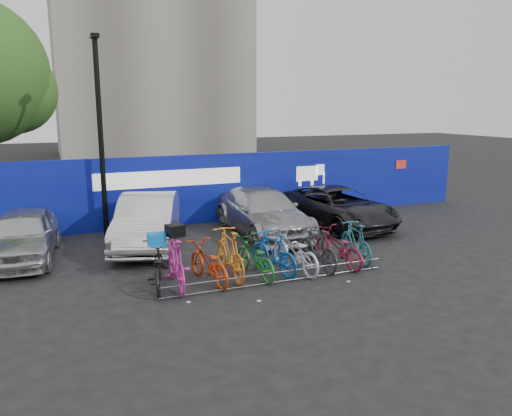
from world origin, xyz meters
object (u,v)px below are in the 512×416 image
lamppost (100,132)px  car_0 (23,235)px  car_3 (338,207)px  bike_5 (274,253)px  bike_0 (158,267)px  bike_1 (176,262)px  bike_7 (318,248)px  bike_3 (230,254)px  bike_8 (338,247)px  bike_rack (278,277)px  car_1 (147,221)px  bike_4 (254,258)px  bike_2 (208,263)px  car_2 (263,212)px  bike_6 (295,251)px  bike_9 (356,242)px

lamppost → car_0: 3.89m
car_3 → bike_5: bearing=-144.1°
bike_0 → bike_5: bike_5 is taller
bike_1 → bike_5: (2.43, 0.03, -0.07)m
lamppost → bike_7: lamppost is taller
bike_3 → bike_8: bearing=177.0°
bike_8 → bike_5: bearing=-10.0°
bike_rack → car_3: size_ratio=1.18×
bike_rack → bike_1: bike_1 is taller
car_1 → bike_4: (1.87, -3.69, -0.27)m
bike_3 → bike_2: bearing=12.1°
bike_1 → bike_4: bike_1 is taller
bike_3 → bike_5: size_ratio=1.14×
car_2 → bike_2: 4.77m
car_3 → bike_5: car_3 is taller
lamppost → bike_rack: size_ratio=1.09×
car_1 → car_3: 6.47m
car_1 → bike_6: (2.94, -3.71, -0.23)m
bike_0 → bike_rack: bearing=175.2°
bike_5 → bike_8: 1.78m
car_0 → bike_9: size_ratio=2.26×
lamppost → car_1: size_ratio=1.35×
bike_0 → car_1: bearing=-84.9°
bike_3 → bike_7: bike_3 is taller
bike_7 → bike_8: (0.61, 0.02, -0.04)m
bike_4 → bike_1: bearing=-6.3°
car_0 → bike_0: (2.88, -3.43, -0.18)m
bike_5 → bike_8: bike_5 is taller
bike_3 → bike_4: (0.58, -0.14, -0.13)m
bike_rack → bike_4: size_ratio=3.08×
bike_rack → car_0: 6.95m
bike_3 → bike_4: size_ratio=1.11×
bike_8 → car_0: bearing=-33.7°
bike_8 → bike_0: bearing=-10.0°
car_3 → bike_5: (-4.08, -3.73, -0.13)m
car_1 → bike_3: 3.78m
bike_6 → bike_7: size_ratio=1.11×
bike_5 → bike_6: bearing=161.9°
bike_rack → car_2: (1.51, 4.41, 0.55)m
car_0 → bike_3: bearing=-30.5°
bike_6 → bike_0: bearing=-9.8°
bike_0 → bike_9: (5.22, -0.03, 0.03)m
car_2 → car_3: car_2 is taller
bike_8 → car_2: bearing=-90.8°
car_0 → bike_5: size_ratio=2.26×
bike_9 → bike_4: bearing=9.0°
lamppost → car_1: lamppost is taller
bike_9 → bike_1: bearing=8.4°
car_0 → bike_5: car_0 is taller
bike_rack → bike_0: bearing=163.2°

